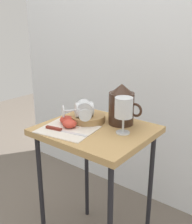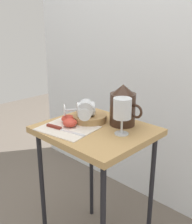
% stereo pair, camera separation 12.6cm
% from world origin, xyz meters
% --- Properties ---
extents(curtain_drape, '(2.40, 0.03, 2.06)m').
position_xyz_m(curtain_drape, '(0.00, 0.61, 1.03)').
color(curtain_drape, white).
rests_on(curtain_drape, ground_plane).
extents(table, '(0.51, 0.45, 0.73)m').
position_xyz_m(table, '(0.00, 0.00, 0.64)').
color(table, tan).
rests_on(table, ground_plane).
extents(linen_napkin, '(0.28, 0.25, 0.00)m').
position_xyz_m(linen_napkin, '(-0.09, -0.10, 0.73)').
color(linen_napkin, silver).
rests_on(linen_napkin, table).
extents(basket_tray, '(0.18, 0.18, 0.03)m').
position_xyz_m(basket_tray, '(-0.09, 0.04, 0.75)').
color(basket_tray, '#AD8451').
rests_on(basket_tray, table).
extents(pitcher, '(0.18, 0.13, 0.20)m').
position_xyz_m(pitcher, '(0.06, 0.12, 0.81)').
color(pitcher, '#382319').
rests_on(pitcher, table).
extents(wine_glass_upright, '(0.08, 0.08, 0.17)m').
position_xyz_m(wine_glass_upright, '(0.14, 0.03, 0.84)').
color(wine_glass_upright, silver).
rests_on(wine_glass_upright, table).
extents(wine_glass_tipped_near, '(0.14, 0.16, 0.07)m').
position_xyz_m(wine_glass_tipped_near, '(-0.09, 0.01, 0.80)').
color(wine_glass_tipped_near, silver).
rests_on(wine_glass_tipped_near, basket_tray).
extents(wine_glass_tipped_far, '(0.15, 0.15, 0.08)m').
position_xyz_m(wine_glass_tipped_far, '(-0.08, 0.01, 0.80)').
color(wine_glass_tipped_far, silver).
rests_on(wine_glass_tipped_far, basket_tray).
extents(apple_half_left, '(0.07, 0.07, 0.04)m').
position_xyz_m(apple_half_left, '(-0.15, -0.05, 0.75)').
color(apple_half_left, '#CC3D2D').
rests_on(apple_half_left, linen_napkin).
extents(apple_half_right, '(0.07, 0.07, 0.04)m').
position_xyz_m(apple_half_right, '(-0.10, -0.08, 0.75)').
color(apple_half_right, '#CC3D2D').
rests_on(apple_half_right, linen_napkin).
extents(knife, '(0.22, 0.06, 0.01)m').
position_xyz_m(knife, '(-0.10, -0.14, 0.74)').
color(knife, silver).
rests_on(knife, linen_napkin).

